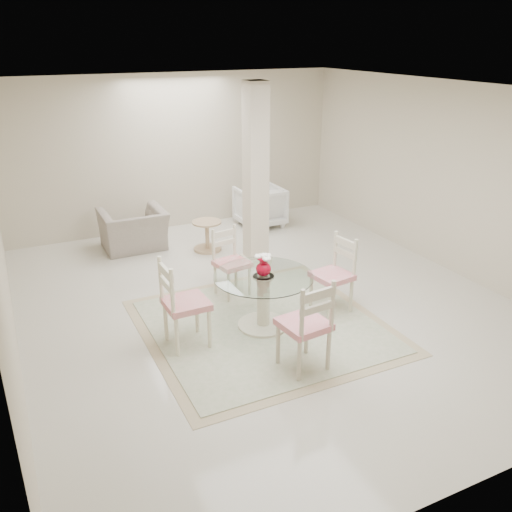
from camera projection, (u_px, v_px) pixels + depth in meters
name	position (u px, v px, depth m)	size (l,w,h in m)	color
ground	(264.00, 303.00, 7.13)	(7.00, 7.00, 0.00)	beige
room_shell	(265.00, 164.00, 6.43)	(6.02, 7.02, 2.71)	beige
column	(256.00, 177.00, 7.90)	(0.30, 0.30, 2.70)	beige
area_rug	(263.00, 326.00, 6.55)	(2.79, 2.79, 0.02)	tan
dining_table	(263.00, 301.00, 6.42)	(1.17, 1.17, 0.68)	#EEE5C4
red_vase	(264.00, 265.00, 6.24)	(0.21, 0.20, 0.27)	#AE051C
dining_chair_east	(337.00, 268.00, 6.74)	(0.50, 0.50, 1.09)	beige
dining_chair_north	(229.00, 257.00, 7.19)	(0.47, 0.47, 1.02)	beige
dining_chair_west	(179.00, 298.00, 5.91)	(0.48, 0.48, 1.16)	#F7EFCB
dining_chair_south	(309.00, 320.00, 5.47)	(0.51, 0.51, 1.15)	beige
recliner_taupe	(134.00, 230.00, 8.83)	(1.01, 0.88, 0.66)	gray
armchair_white	(260.00, 206.00, 9.91)	(0.78, 0.80, 0.73)	white
side_table	(207.00, 237.00, 8.80)	(0.47, 0.47, 0.49)	tan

